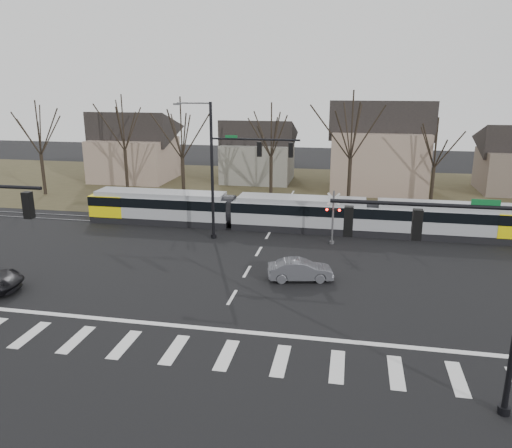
# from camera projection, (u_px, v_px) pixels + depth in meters

# --- Properties ---
(ground) EXTENTS (140.00, 140.00, 0.00)m
(ground) POSITION_uv_depth(u_px,v_px,m) (223.00, 313.00, 25.85)
(ground) COLOR black
(grass_verge) EXTENTS (140.00, 28.00, 0.01)m
(grass_verge) POSITION_uv_depth(u_px,v_px,m) (295.00, 189.00, 56.07)
(grass_verge) COLOR #38331E
(grass_verge) RESTS_ON ground
(crosswalk) EXTENTS (27.00, 2.60, 0.01)m
(crosswalk) POSITION_uv_depth(u_px,v_px,m) (200.00, 352.00, 22.07)
(crosswalk) COLOR silver
(crosswalk) RESTS_ON ground
(stop_line) EXTENTS (28.00, 0.35, 0.01)m
(stop_line) POSITION_uv_depth(u_px,v_px,m) (214.00, 329.00, 24.14)
(stop_line) COLOR silver
(stop_line) RESTS_ON ground
(lane_dashes) EXTENTS (0.18, 30.00, 0.01)m
(lane_dashes) POSITION_uv_depth(u_px,v_px,m) (272.00, 228.00, 40.96)
(lane_dashes) COLOR silver
(lane_dashes) RESTS_ON ground
(rail_pair) EXTENTS (90.00, 1.52, 0.06)m
(rail_pair) POSITION_uv_depth(u_px,v_px,m) (272.00, 228.00, 40.76)
(rail_pair) COLOR #59595E
(rail_pair) RESTS_ON ground
(tram) EXTENTS (35.40, 2.63, 2.68)m
(tram) POSITION_uv_depth(u_px,v_px,m) (299.00, 212.00, 40.16)
(tram) COLOR gray
(tram) RESTS_ON ground
(sedan) EXTENTS (3.01, 4.48, 1.29)m
(sedan) POSITION_uv_depth(u_px,v_px,m) (300.00, 270.00, 30.02)
(sedan) COLOR #4E4F55
(sedan) RESTS_ON ground
(signal_pole_near_right) EXTENTS (6.72, 0.44, 8.00)m
(signal_pole_near_right) POSITION_uv_depth(u_px,v_px,m) (464.00, 276.00, 16.92)
(signal_pole_near_right) COLOR black
(signal_pole_near_right) RESTS_ON ground
(signal_pole_far) EXTENTS (9.28, 0.44, 10.20)m
(signal_pole_far) POSITION_uv_depth(u_px,v_px,m) (233.00, 165.00, 36.54)
(signal_pole_far) COLOR black
(signal_pole_far) RESTS_ON ground
(rail_crossing_signal) EXTENTS (1.08, 0.36, 4.00)m
(rail_crossing_signal) POSITION_uv_depth(u_px,v_px,m) (333.00, 219.00, 36.50)
(rail_crossing_signal) COLOR #59595B
(rail_crossing_signal) RESTS_ON ground
(tree_row) EXTENTS (59.20, 7.20, 10.00)m
(tree_row) POSITION_uv_depth(u_px,v_px,m) (309.00, 152.00, 48.68)
(tree_row) COLOR black
(tree_row) RESTS_ON ground
(house_a) EXTENTS (9.72, 8.64, 8.60)m
(house_a) POSITION_uv_depth(u_px,v_px,m) (133.00, 143.00, 60.41)
(house_a) COLOR gray
(house_a) RESTS_ON ground
(house_b) EXTENTS (8.64, 7.56, 7.65)m
(house_b) POSITION_uv_depth(u_px,v_px,m) (258.00, 148.00, 59.69)
(house_b) COLOR slate
(house_b) RESTS_ON ground
(house_c) EXTENTS (10.80, 8.64, 10.10)m
(house_c) POSITION_uv_depth(u_px,v_px,m) (380.00, 143.00, 53.95)
(house_c) COLOR gray
(house_c) RESTS_ON ground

